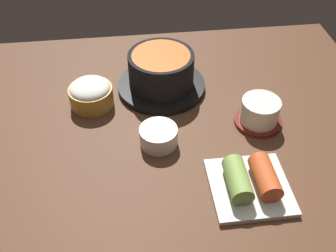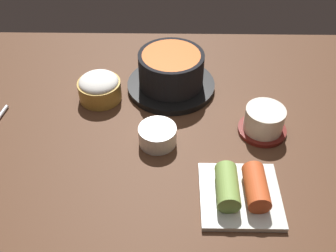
{
  "view_description": "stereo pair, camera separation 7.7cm",
  "coord_description": "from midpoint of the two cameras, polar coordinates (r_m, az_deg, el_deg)",
  "views": [
    {
      "loc": [
        -4.79,
        -57.63,
        57.38
      ],
      "look_at": [
        2.0,
        -2.0,
        5.0
      ],
      "focal_mm": 42.52,
      "sensor_mm": 36.0,
      "label": 1
    },
    {
      "loc": [
        2.86,
        -58.04,
        57.38
      ],
      "look_at": [
        2.0,
        -2.0,
        5.0
      ],
      "focal_mm": 42.52,
      "sensor_mm": 36.0,
      "label": 2
    }
  ],
  "objects": [
    {
      "name": "tea_cup_with_saucer",
      "position": [
        0.81,
        16.22,
        0.6
      ],
      "size": [
        9.65,
        9.65,
        5.65
      ],
      "color": "maroon",
      "rests_on": "dining_table"
    },
    {
      "name": "dining_table",
      "position": [
        0.81,
        1.31,
        -1.22
      ],
      "size": [
        100.0,
        76.0,
        2.0
      ],
      "primitive_type": "cube",
      "color": "#4C2D1C",
      "rests_on": "ground"
    },
    {
      "name": "rice_bowl",
      "position": [
        0.87,
        -7.33,
        5.45
      ],
      "size": [
        9.29,
        9.29,
        5.88
      ],
      "color": "#B78C38",
      "rests_on": "dining_table"
    },
    {
      "name": "kimchi_plate",
      "position": [
        0.69,
        13.59,
        -9.14
      ],
      "size": [
        13.64,
        13.64,
        4.85
      ],
      "color": "silver",
      "rests_on": "dining_table"
    },
    {
      "name": "banchan_cup_center",
      "position": [
        0.76,
        1.3,
        -1.42
      ],
      "size": [
        7.33,
        7.33,
        3.73
      ],
      "color": "white",
      "rests_on": "dining_table"
    },
    {
      "name": "stone_pot",
      "position": [
        0.88,
        2.95,
        7.53
      ],
      "size": [
        19.67,
        19.67,
        8.82
      ],
      "color": "black",
      "rests_on": "dining_table"
    }
  ]
}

